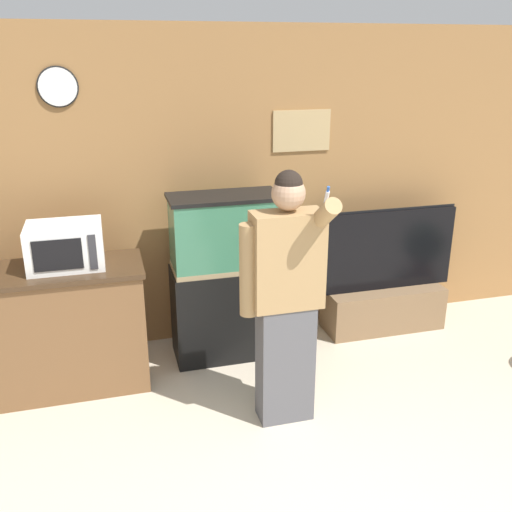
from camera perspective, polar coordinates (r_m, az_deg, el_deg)
wall_back_paneled at (r=4.80m, az=-2.70°, el=6.69°), size 10.00×0.08×2.60m
counter_island at (r=4.46m, az=-21.28°, el=-7.06°), size 1.61×0.58×0.95m
microwave at (r=4.23m, az=-18.53°, el=1.01°), size 0.52×0.40×0.31m
aquarium_on_stand at (r=4.58m, az=-3.04°, el=-2.18°), size 0.86×0.42×1.36m
tv_on_stand at (r=5.27m, az=12.62°, el=-3.73°), size 1.29×0.40×1.11m
person_standing at (r=3.68m, az=2.94°, el=-4.16°), size 0.54×0.41×1.73m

